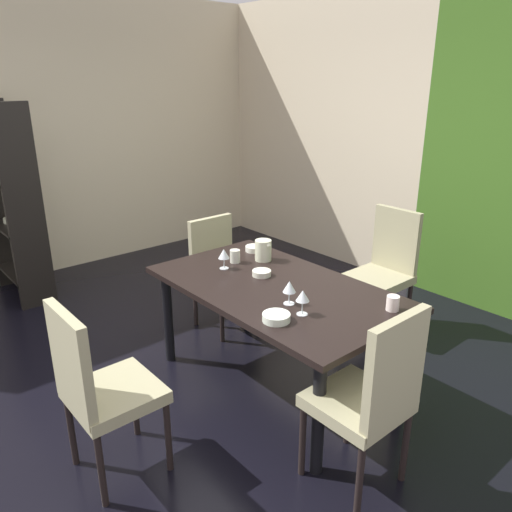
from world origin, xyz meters
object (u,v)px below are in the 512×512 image
object	(u,v)px
chair_head_near	(98,385)
wine_glass_center	(224,254)
serving_bowl_near_shelf	(254,249)
pitcher_south	(263,250)
display_shelf	(12,203)
wine_glass_north	(289,287)
dining_table	(276,297)
chair_right_near	(372,394)
serving_bowl_right	(262,273)
chair_head_far	(386,265)
cup_west	(393,303)
serving_bowl_left	(276,317)
cup_near_window	(235,256)
wine_glass_corner	(303,297)
chair_left_far	(220,266)

from	to	relation	value
chair_head_near	wine_glass_center	distance (m)	1.32
serving_bowl_near_shelf	pitcher_south	bearing A→B (deg)	-21.35
display_shelf	wine_glass_north	size ratio (longest dim) A/B	12.42
dining_table	pitcher_south	xyz separation A→B (m)	(-0.41, 0.25, 0.16)
chair_right_near	serving_bowl_near_shelf	xyz separation A→B (m)	(-1.60, 0.60, 0.20)
chair_right_near	serving_bowl_right	distance (m)	1.24
chair_head_far	serving_bowl_near_shelf	distance (m)	1.12
cup_west	serving_bowl_left	bearing A→B (deg)	-119.39
wine_glass_north	cup_near_window	xyz separation A→B (m)	(-0.77, 0.19, -0.06)
chair_head_near	wine_glass_center	world-z (taller)	chair_head_near
display_shelf	serving_bowl_right	bearing A→B (deg)	18.68
chair_head_far	display_shelf	world-z (taller)	display_shelf
serving_bowl_left	serving_bowl_right	bearing A→B (deg)	145.84
dining_table	serving_bowl_right	size ratio (longest dim) A/B	13.13
wine_glass_north	wine_glass_corner	xyz separation A→B (m)	(0.15, -0.04, 0.00)
chair_head_far	serving_bowl_right	distance (m)	1.24
serving_bowl_near_shelf	chair_left_far	bearing A→B (deg)	-170.94
wine_glass_corner	cup_west	xyz separation A→B (m)	(0.30, 0.44, -0.07)
display_shelf	cup_near_window	bearing A→B (deg)	21.60
chair_left_far	wine_glass_north	world-z (taller)	chair_left_far
cup_west	pitcher_south	xyz separation A→B (m)	(-1.12, -0.02, 0.03)
serving_bowl_near_shelf	serving_bowl_left	world-z (taller)	serving_bowl_left
chair_head_far	chair_right_near	bearing A→B (deg)	123.67
wine_glass_corner	cup_west	size ratio (longest dim) A/B	1.68
dining_table	wine_glass_corner	distance (m)	0.48
serving_bowl_right	serving_bowl_left	distance (m)	0.67
cup_near_window	cup_west	distance (m)	1.24
chair_left_far	serving_bowl_near_shelf	world-z (taller)	chair_left_far
chair_right_near	pitcher_south	xyz separation A→B (m)	(-1.40, 0.52, 0.26)
wine_glass_corner	serving_bowl_right	bearing A→B (deg)	160.47
chair_right_near	serving_bowl_near_shelf	bearing A→B (deg)	69.54
dining_table	cup_west	size ratio (longest dim) A/B	19.00
display_shelf	serving_bowl_near_shelf	world-z (taller)	display_shelf
serving_bowl_left	cup_west	bearing A→B (deg)	60.61
wine_glass_center	serving_bowl_left	distance (m)	0.87
wine_glass_center	chair_right_near	bearing A→B (deg)	-7.64
display_shelf	wine_glass_corner	distance (m)	3.22
chair_right_near	chair_head_far	bearing A→B (deg)	33.67
dining_table	wine_glass_center	bearing A→B (deg)	-170.94
chair_left_far	wine_glass_center	distance (m)	0.70
display_shelf	cup_near_window	xyz separation A→B (m)	(2.24, 0.89, -0.12)
serving_bowl_left	cup_near_window	world-z (taller)	cup_near_window
cup_west	pitcher_south	size ratio (longest dim) A/B	0.57
chair_head_near	chair_head_far	size ratio (longest dim) A/B	0.98
display_shelf	wine_glass_center	size ratio (longest dim) A/B	12.55
wine_glass_north	cup_near_window	distance (m)	0.79
dining_table	cup_west	bearing A→B (deg)	21.00
chair_right_near	serving_bowl_left	distance (m)	0.66
chair_left_far	serving_bowl_left	world-z (taller)	chair_left_far
cup_west	pitcher_south	bearing A→B (deg)	-178.91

